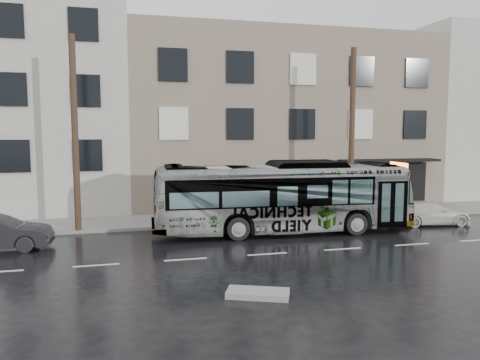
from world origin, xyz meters
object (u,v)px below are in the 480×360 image
object	(u,v)px
bus	(282,197)
white_sedan	(430,213)
utility_pole_front	(352,134)
utility_pole_rear	(75,134)
sign_post	(369,194)

from	to	relation	value
bus	white_sedan	xyz separation A→B (m)	(8.00, -0.05, -1.09)
bus	utility_pole_front	bearing A→B (deg)	-62.07
utility_pole_rear	white_sedan	distance (m)	17.95
utility_pole_rear	bus	distance (m)	10.04
utility_pole_front	white_sedan	bearing A→B (deg)	-33.52
utility_pole_rear	sign_post	distance (m)	15.46
utility_pole_front	white_sedan	world-z (taller)	utility_pole_front
utility_pole_front	white_sedan	size ratio (longest dim) A/B	2.19
sign_post	white_sedan	world-z (taller)	sign_post
utility_pole_front	sign_post	xyz separation A→B (m)	(1.10, 0.00, -3.30)
utility_pole_front	utility_pole_rear	bearing A→B (deg)	180.00
sign_post	bus	distance (m)	6.16
utility_pole_front	utility_pole_rear	size ratio (longest dim) A/B	1.00
utility_pole_front	white_sedan	distance (m)	5.70
utility_pole_rear	bus	world-z (taller)	utility_pole_rear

